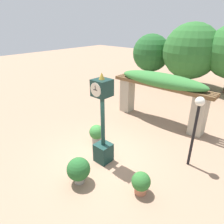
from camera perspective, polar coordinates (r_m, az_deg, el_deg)
name	(u,v)px	position (r m, az deg, el deg)	size (l,w,h in m)	color
ground_plane	(101,157)	(8.27, -3.19, -12.81)	(60.00, 60.00, 0.00)	#9E7A60
pedestal_clock	(103,125)	(7.25, -2.64, -3.72)	(0.58, 0.62, 3.50)	#14332D
pergola	(160,87)	(10.61, 13.67, 6.99)	(5.47, 1.23, 2.65)	#A89E89
potted_plant_near_left	(141,182)	(6.67, 8.27, -19.30)	(0.61, 0.61, 0.76)	#B26B4C
potted_plant_near_right	(97,133)	(8.92, -4.41, -6.08)	(0.65, 0.65, 0.87)	gray
potted_plant_far_left	(79,170)	(6.96, -9.53, -15.93)	(0.78, 0.78, 0.94)	gray
lamp_post	(197,117)	(7.44, 23.11, -1.34)	(0.32, 0.32, 2.75)	black
tree_line	(215,54)	(17.35, 27.40, 14.60)	(13.89, 5.06, 5.02)	brown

